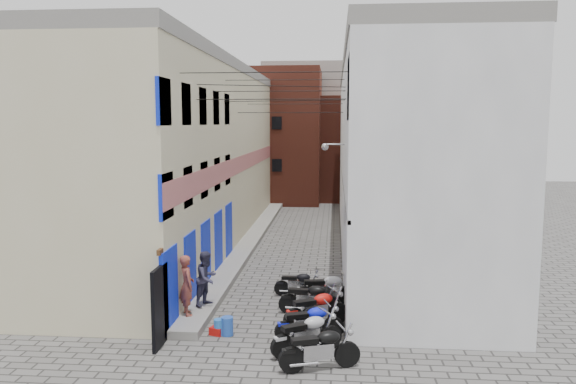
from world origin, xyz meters
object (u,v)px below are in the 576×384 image
(red_crate, at_px, (217,331))
(motorcycle_b, at_px, (307,332))
(motorcycle_c, at_px, (310,321))
(motorcycle_e, at_px, (310,297))
(person_b, at_px, (207,278))
(water_jug_far, at_px, (219,327))
(water_jug_near, at_px, (227,326))
(motorcycle_a, at_px, (320,347))
(motorcycle_f, at_px, (326,288))
(person_a, at_px, (187,285))
(motorcycle_d, at_px, (317,307))
(motorcycle_g, at_px, (298,282))

(red_crate, bearing_deg, motorcycle_b, -22.76)
(motorcycle_c, distance_m, motorcycle_e, 2.12)
(person_b, xyz_separation_m, water_jug_far, (0.76, -1.84, -0.90))
(water_jug_near, bearing_deg, water_jug_far, 180.00)
(motorcycle_a, relative_size, motorcycle_f, 0.98)
(motorcycle_c, xyz_separation_m, motorcycle_e, (-0.09, 2.12, 0.01))
(person_b, height_order, water_jug_near, person_b)
(motorcycle_f, bearing_deg, person_a, -72.36)
(motorcycle_d, bearing_deg, motorcycle_c, -35.29)
(motorcycle_c, height_order, motorcycle_d, motorcycle_d)
(motorcycle_c, bearing_deg, motorcycle_g, 170.55)
(motorcycle_e, xyz_separation_m, water_jug_far, (-2.52, -1.91, -0.35))
(motorcycle_b, bearing_deg, motorcycle_e, 149.57)
(motorcycle_c, relative_size, red_crate, 5.48)
(motorcycle_d, xyz_separation_m, motorcycle_g, (-0.74, 2.93, -0.11))
(motorcycle_d, bearing_deg, person_a, -117.95)
(motorcycle_d, bearing_deg, motorcycle_a, -23.85)
(motorcycle_a, bearing_deg, motorcycle_c, 171.98)
(red_crate, bearing_deg, motorcycle_f, 42.79)
(person_b, bearing_deg, motorcycle_e, -63.75)
(motorcycle_e, bearing_deg, red_crate, -47.76)
(water_jug_near, height_order, water_jug_far, water_jug_near)
(motorcycle_b, relative_size, motorcycle_c, 1.04)
(motorcycle_c, height_order, person_a, person_a)
(motorcycle_a, bearing_deg, motorcycle_e, 167.79)
(motorcycle_c, height_order, motorcycle_e, motorcycle_e)
(motorcycle_b, distance_m, person_a, 4.29)
(red_crate, bearing_deg, motorcycle_e, 36.52)
(motorcycle_d, relative_size, red_crate, 5.75)
(motorcycle_b, height_order, motorcycle_c, motorcycle_b)
(person_a, xyz_separation_m, red_crate, (1.09, -0.92, -1.05))
(motorcycle_b, relative_size, red_crate, 5.71)
(motorcycle_a, xyz_separation_m, motorcycle_d, (-0.18, 2.93, 0.00))
(person_a, height_order, red_crate, person_a)
(motorcycle_a, distance_m, motorcycle_f, 4.89)
(motorcycle_f, height_order, person_a, person_a)
(motorcycle_g, relative_size, red_crate, 4.69)
(person_a, distance_m, person_b, 1.00)
(motorcycle_d, relative_size, person_a, 1.14)
(motorcycle_e, bearing_deg, water_jug_near, -44.19)
(motorcycle_d, distance_m, person_a, 3.96)
(person_a, bearing_deg, motorcycle_c, -134.67)
(motorcycle_b, xyz_separation_m, motorcycle_c, (0.03, 0.90, -0.02))
(motorcycle_c, relative_size, person_a, 1.08)
(motorcycle_c, height_order, motorcycle_f, motorcycle_f)
(motorcycle_b, relative_size, person_b, 1.18)
(motorcycle_d, relative_size, motorcycle_g, 1.23)
(motorcycle_c, bearing_deg, water_jug_far, -112.34)
(water_jug_near, bearing_deg, motorcycle_b, -25.42)
(motorcycle_e, bearing_deg, motorcycle_d, 18.94)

